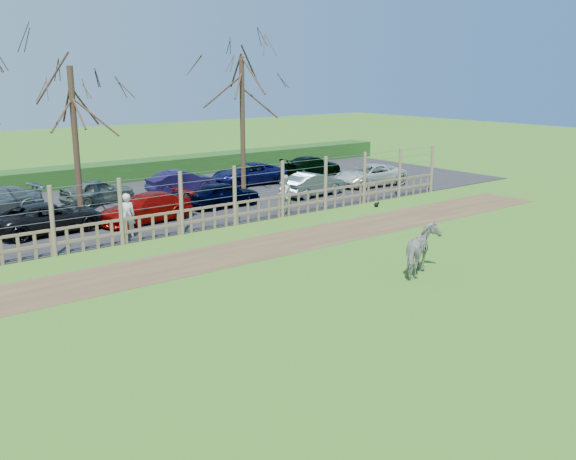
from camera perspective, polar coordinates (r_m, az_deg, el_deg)
ground at (r=19.30m, az=2.24°, el=-5.02°), size 120.00×120.00×0.00m
dirt_strip at (r=22.76m, az=-5.10°, el=-2.10°), size 34.00×2.80×0.01m
asphalt at (r=31.40m, az=-15.11°, el=1.96°), size 44.00×13.00×0.04m
hedge at (r=37.76m, az=-19.38°, el=4.43°), size 46.00×2.00×1.10m
fence at (r=25.49m, az=-9.43°, el=1.36°), size 30.16×0.16×2.50m
tree_mid at (r=29.15m, az=-18.59°, el=10.47°), size 4.80×4.80×6.83m
tree_right at (r=33.68m, az=-4.11°, el=12.15°), size 4.80×4.80×7.35m
zebra at (r=20.62m, az=11.87°, el=-1.80°), size 2.03×1.62×1.56m
visitor_a at (r=25.27m, az=-14.14°, el=1.25°), size 0.72×0.58×1.72m
visitor_b at (r=28.88m, az=-0.36°, el=3.22°), size 1.01×0.90×1.72m
crow at (r=30.75m, az=7.87°, el=2.25°), size 0.29×0.21×0.24m
car_2 at (r=27.05m, az=-20.41°, el=1.04°), size 4.44×2.26×1.20m
car_3 at (r=27.83m, az=-12.56°, el=1.93°), size 4.27×2.03×1.20m
car_4 at (r=30.39m, az=-5.72°, el=3.19°), size 3.53×1.44×1.20m
car_5 at (r=32.97m, az=2.25°, el=4.09°), size 3.76×1.66×1.20m
car_6 at (r=36.20m, az=7.26°, el=4.87°), size 4.46×2.31×1.20m
car_10 at (r=32.41m, az=-16.56°, el=3.35°), size 3.66×1.82×1.20m
car_11 at (r=34.19m, az=-9.43°, el=4.27°), size 3.69×1.43×1.20m
car_12 at (r=36.40m, az=-3.54°, el=5.01°), size 4.47×2.36×1.20m
car_13 at (r=39.38m, az=2.15°, el=5.70°), size 4.27×2.04×1.20m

